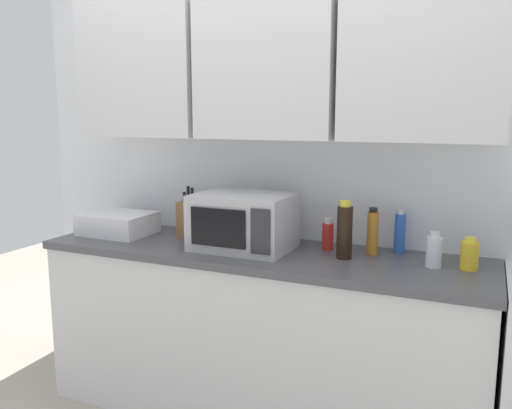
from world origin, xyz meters
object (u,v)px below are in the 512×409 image
object	(u,v)px
microwave	(243,221)
dish_rack	(118,223)
bottle_clear_tall	(434,251)
bottle_yellow_mustard	(469,255)
bottle_soy_dark	(345,231)
bottle_red_sauce	(328,235)
knife_block	(190,219)
bottle_blue_cleaner	(400,233)
bottle_amber_vinegar	(373,232)

from	to	relation	value
microwave	dish_rack	xyz separation A→B (m)	(-0.80, 0.01, -0.08)
dish_rack	bottle_clear_tall	distance (m)	1.71
bottle_yellow_mustard	microwave	bearing A→B (deg)	-176.16
microwave	bottle_soy_dark	xyz separation A→B (m)	(0.51, 0.03, -0.01)
dish_rack	bottle_yellow_mustard	world-z (taller)	bottle_yellow_mustard
bottle_yellow_mustard	bottle_soy_dark	world-z (taller)	bottle_soy_dark
bottle_red_sauce	knife_block	bearing A→B (deg)	-176.50
microwave	bottle_blue_cleaner	distance (m)	0.77
knife_block	bottle_amber_vinegar	world-z (taller)	knife_block
dish_rack	microwave	bearing A→B (deg)	-0.95
bottle_clear_tall	microwave	bearing A→B (deg)	-177.07
microwave	knife_block	world-z (taller)	knife_block
bottle_amber_vinegar	bottle_yellow_mustard	bearing A→B (deg)	-10.65
bottle_amber_vinegar	bottle_red_sauce	bearing A→B (deg)	179.23
bottle_yellow_mustard	bottle_red_sauce	xyz separation A→B (m)	(-0.67, 0.09, 0.01)
bottle_amber_vinegar	bottle_red_sauce	size ratio (longest dim) A/B	1.42
bottle_red_sauce	bottle_blue_cleaner	distance (m)	0.35
microwave	dish_rack	bearing A→B (deg)	179.05
microwave	bottle_red_sauce	world-z (taller)	microwave
dish_rack	bottle_soy_dark	distance (m)	1.31
bottle_soy_dark	bottle_blue_cleaner	bearing A→B (deg)	42.32
bottle_amber_vinegar	bottle_soy_dark	size ratio (longest dim) A/B	0.83
bottle_clear_tall	bottle_red_sauce	distance (m)	0.53
bottle_yellow_mustard	bottle_clear_tall	distance (m)	0.15
bottle_amber_vinegar	bottle_red_sauce	xyz separation A→B (m)	(-0.22, 0.00, -0.04)
bottle_yellow_mustard	bottle_red_sauce	distance (m)	0.67
bottle_yellow_mustard	dish_rack	bearing A→B (deg)	-178.22
bottle_yellow_mustard	bottle_clear_tall	world-z (taller)	bottle_clear_tall
knife_block	bottle_blue_cleaner	bearing A→B (deg)	6.12
dish_rack	bottle_soy_dark	size ratio (longest dim) A/B	1.37
dish_rack	knife_block	world-z (taller)	knife_block
microwave	dish_rack	size ratio (longest dim) A/B	1.26
bottle_blue_cleaner	bottle_red_sauce	bearing A→B (deg)	-168.04
bottle_amber_vinegar	bottle_soy_dark	xyz separation A→B (m)	(-0.11, -0.13, 0.02)
dish_rack	bottle_soy_dark	bearing A→B (deg)	0.56
dish_rack	bottle_red_sauce	bearing A→B (deg)	6.88
microwave	bottle_yellow_mustard	world-z (taller)	microwave
microwave	knife_block	xyz separation A→B (m)	(-0.38, 0.11, -0.04)
bottle_blue_cleaner	bottle_amber_vinegar	bearing A→B (deg)	-147.47
bottle_amber_vinegar	bottle_blue_cleaner	size ratio (longest dim) A/B	1.05
dish_rack	bottle_amber_vinegar	xyz separation A→B (m)	(1.42, 0.14, 0.05)
knife_block	bottle_soy_dark	distance (m)	0.90
microwave	bottle_clear_tall	bearing A→B (deg)	2.93
dish_rack	bottle_yellow_mustard	xyz separation A→B (m)	(1.86, 0.06, 0.01)
bottle_blue_cleaner	bottle_clear_tall	bearing A→B (deg)	-45.84
bottle_amber_vinegar	bottle_soy_dark	world-z (taller)	bottle_soy_dark
bottle_yellow_mustard	bottle_blue_cleaner	xyz separation A→B (m)	(-0.32, 0.16, 0.04)
microwave	bottle_soy_dark	size ratio (longest dim) A/B	1.73
dish_rack	bottle_amber_vinegar	bearing A→B (deg)	5.68
dish_rack	bottle_clear_tall	bearing A→B (deg)	1.12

